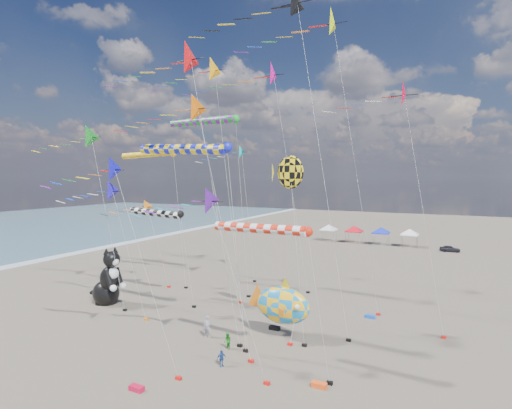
{
  "coord_description": "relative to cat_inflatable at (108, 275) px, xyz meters",
  "views": [
    {
      "loc": [
        15.97,
        -16.38,
        12.71
      ],
      "look_at": [
        1.85,
        12.0,
        10.49
      ],
      "focal_mm": 28.0,
      "sensor_mm": 36.0,
      "label": 1
    }
  ],
  "objects": [
    {
      "name": "ground",
      "position": [
        14.58,
        -11.98,
        -2.91
      ],
      "size": [
        260.0,
        260.0,
        0.0
      ],
      "primitive_type": "plane",
      "color": "brown",
      "rests_on": "ground"
    },
    {
      "name": "delta_kite_1",
      "position": [
        -0.93,
        -0.79,
        13.44
      ],
      "size": [
        11.43,
        2.49,
        17.86
      ],
      "color": "#158323",
      "rests_on": "ground"
    },
    {
      "name": "delta_kite_2",
      "position": [
        5.26,
        14.05,
        12.51
      ],
      "size": [
        9.27,
        1.75,
        16.7
      ],
      "color": "#0DBBB6",
      "rests_on": "ground"
    },
    {
      "name": "delta_kite_3",
      "position": [
        2.75,
        -1.83,
        8.22
      ],
      "size": [
        9.97,
        2.0,
        12.48
      ],
      "color": "#2116CC",
      "rests_on": "ground"
    },
    {
      "name": "delta_kite_4",
      "position": [
        15.65,
        -6.97,
        7.97
      ],
      "size": [
        10.38,
        1.91,
        12.18
      ],
      "color": "#4C1487",
      "rests_on": "ground"
    },
    {
      "name": "delta_kite_5",
      "position": [
        10.33,
        -8.88,
        9.9
      ],
      "size": [
        10.39,
        1.72,
        14.08
      ],
      "color": "#1211D0",
      "rests_on": "ground"
    },
    {
      "name": "delta_kite_6",
      "position": [
        -2.44,
        7.5,
        6.03
      ],
      "size": [
        9.41,
        1.71,
        10.21
      ],
      "color": "orange",
      "rests_on": "ground"
    },
    {
      "name": "delta_kite_7",
      "position": [
        8.25,
        6.13,
        20.31
      ],
      "size": [
        11.34,
        2.68,
        24.8
      ],
      "color": "#FFA40D",
      "rests_on": "ground"
    },
    {
      "name": "delta_kite_8",
      "position": [
        10.92,
        12.48,
        20.7
      ],
      "size": [
        16.19,
        2.78,
        25.28
      ],
      "color": "#DA0D93",
      "rests_on": "ground"
    },
    {
      "name": "delta_kite_9",
      "position": [
        13.03,
        -4.79,
        14.37
      ],
      "size": [
        12.35,
        2.19,
        18.7
      ],
      "color": "#E86007",
      "rests_on": "ground"
    },
    {
      "name": "delta_kite_10",
      "position": [
        11.8,
        -2.92,
        18.49
      ],
      "size": [
        12.86,
        2.74,
        23.01
      ],
      "color": "red",
      "rests_on": "ground"
    },
    {
      "name": "delta_kite_11",
      "position": [
        25.83,
        5.55,
        16.17
      ],
      "size": [
        11.28,
        2.32,
        20.53
      ],
      "color": "red",
      "rests_on": "ground"
    },
    {
      "name": "delta_kite_12",
      "position": [
        19.8,
        8.72,
        23.9
      ],
      "size": [
        14.53,
        2.95,
        28.52
      ],
      "color": "#E2FF08",
      "rests_on": "ground"
    },
    {
      "name": "windsock_0",
      "position": [
        4.0,
        2.94,
        6.09
      ],
      "size": [
        7.95,
        0.73,
        9.42
      ],
      "color": "black",
      "rests_on": "ground"
    },
    {
      "name": "windsock_1",
      "position": [
        -1.26,
        8.07,
        12.32
      ],
      "size": [
        8.97,
        0.73,
        15.68
      ],
      "color": "#F9A714",
      "rests_on": "ground"
    },
    {
      "name": "windsock_2",
      "position": [
        19.6,
        -5.24,
        6.38
      ],
      "size": [
        8.38,
        0.66,
        9.68
      ],
      "color": "red",
      "rests_on": "ground"
    },
    {
      "name": "windsock_3",
      "position": [
        12.34,
        -3.51,
        11.83
      ],
      "size": [
        9.59,
        0.82,
        15.21
      ],
      "color": "#141ECF",
      "rests_on": "ground"
    },
    {
      "name": "windsock_4",
      "position": [
        6.22,
        8.3,
        15.72
      ],
      "size": [
        10.04,
        0.9,
        19.15
      ],
      "color": "green",
      "rests_on": "ground"
    },
    {
      "name": "angelfish_kite",
      "position": [
        18.66,
        1.26,
        10.05
      ],
      "size": [
        3.74,
        3.02,
        14.38
      ],
      "color": "yellow",
      "rests_on": "ground"
    },
    {
      "name": "cat_inflatable",
      "position": [
        0.0,
        0.0,
        0.0
      ],
      "size": [
        4.61,
        2.84,
        5.82
      ],
      "primitive_type": null,
      "rotation": [
        0.0,
        0.0,
        -0.17
      ],
      "color": "black",
      "rests_on": "ground"
    },
    {
      "name": "fish_inflatable",
      "position": [
        18.77,
        -0.04,
        -0.25
      ],
      "size": [
        5.98,
        2.62,
        4.92
      ],
      "color": "#1480CA",
      "rests_on": "ground"
    },
    {
      "name": "person_adult",
      "position": [
        13.44,
        -2.6,
        -2.04
      ],
      "size": [
        0.65,
        0.44,
        1.75
      ],
      "primitive_type": "imported",
      "rotation": [
        0.0,
        0.0,
        0.03
      ],
      "color": "#92919F",
      "rests_on": "ground"
    },
    {
      "name": "child_green",
      "position": [
        15.97,
        -3.75,
        -2.29
      ],
      "size": [
        0.76,
        0.71,
        1.25
      ],
      "primitive_type": "imported",
      "rotation": [
        0.0,
        0.0,
        -0.51
      ],
      "color": "#218C21",
      "rests_on": "ground"
    },
    {
      "name": "child_blue",
      "position": [
        16.93,
        -6.19,
        -2.34
      ],
      "size": [
        0.58,
        0.71,
        1.14
      ],
      "primitive_type": "imported",
      "rotation": [
        0.0,
        0.0,
        1.03
      ],
      "color": "#1F4498",
      "rests_on": "ground"
    },
    {
      "name": "kite_bag_0",
      "position": [
        14.0,
        -11.05,
        -2.76
      ],
      "size": [
        0.9,
        0.44,
        0.3
      ],
      "primitive_type": "cube",
      "color": "red",
      "rests_on": "ground"
    },
    {
      "name": "kite_bag_1",
      "position": [
        17.52,
        1.3,
        -2.76
      ],
      "size": [
        0.9,
        0.44,
        0.3
      ],
      "primitive_type": "cube",
      "color": "black",
      "rests_on": "ground"
    },
    {
      "name": "kite_bag_2",
      "position": [
        24.12,
        7.6,
        -2.76
      ],
      "size": [
        0.9,
        0.44,
        0.3
      ],
      "primitive_type": "cube",
      "color": "blue",
      "rests_on": "ground"
    },
    {
      "name": "kite_bag_3",
      "position": [
        23.62,
        -5.85,
        -2.76
      ],
      "size": [
        0.9,
        0.44,
        0.3
      ],
      "primitive_type": "cube",
      "color": "#FF4F15",
      "rests_on": "ground"
    },
    {
      "name": "tent_row",
      "position": [
        16.08,
        48.02,
        0.24
      ],
      "size": [
        19.2,
        4.2,
        3.8
      ],
      "color": "white",
      "rests_on": "ground"
    },
    {
      "name": "parked_car",
      "position": [
        30.2,
        46.02,
        -2.37
      ],
      "size": [
        3.29,
        1.55,
        1.09
      ],
      "primitive_type": "imported",
      "rotation": [
        0.0,
        0.0,
        1.66
      ],
      "color": "#26262D",
      "rests_on": "ground"
    }
  ]
}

